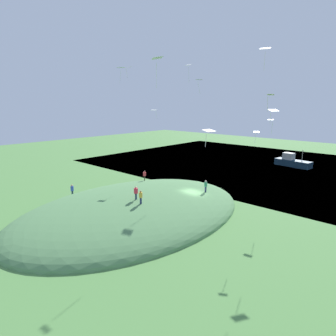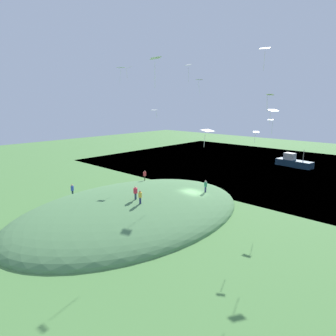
{
  "view_description": "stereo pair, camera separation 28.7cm",
  "coord_description": "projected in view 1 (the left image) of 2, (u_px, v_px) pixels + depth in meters",
  "views": [
    {
      "loc": [
        29.19,
        22.23,
        13.11
      ],
      "look_at": [
        -0.79,
        -5.24,
        4.06
      ],
      "focal_mm": 30.94,
      "sensor_mm": 36.0,
      "label": 1
    },
    {
      "loc": [
        28.99,
        22.44,
        13.11
      ],
      "look_at": [
        -0.79,
        -5.24,
        4.06
      ],
      "focal_mm": 30.94,
      "sensor_mm": 36.0,
      "label": 2
    }
  ],
  "objects": [
    {
      "name": "boat_on_lake",
      "position": [
        292.0,
        162.0,
        61.94
      ],
      "size": [
        3.48,
        7.74,
        3.8
      ],
      "rotation": [
        0.0,
        0.0,
        4.56
      ],
      "color": "#142B3C",
      "rests_on": "lake_water"
    },
    {
      "name": "kite_9",
      "position": [
        157.0,
        59.0,
        22.22
      ],
      "size": [
        1.34,
        1.41,
        2.31
      ],
      "color": "white"
    },
    {
      "name": "kite_4",
      "position": [
        189.0,
        67.0,
        35.93
      ],
      "size": [
        0.6,
        0.76,
        2.24
      ],
      "color": "silver"
    },
    {
      "name": "person_on_hilltop",
      "position": [
        141.0,
        196.0,
        32.55
      ],
      "size": [
        0.44,
        0.44,
        1.56
      ],
      "rotation": [
        0.0,
        0.0,
        4.63
      ],
      "color": "navy",
      "rests_on": "grass_hill"
    },
    {
      "name": "lake_water",
      "position": [
        282.0,
        169.0,
        60.45
      ],
      "size": [
        50.41,
        80.0,
        0.4
      ],
      "primitive_type": "cube",
      "color": "#374D73",
      "rests_on": "ground_plane"
    },
    {
      "name": "person_watching_kites",
      "position": [
        206.0,
        185.0,
        38.58
      ],
      "size": [
        0.39,
        0.39,
        1.62
      ],
      "rotation": [
        0.0,
        0.0,
        1.58
      ],
      "color": "#1F2847",
      "rests_on": "grass_hill"
    },
    {
      "name": "ground_plane",
      "position": [
        193.0,
        204.0,
        38.51
      ],
      "size": [
        160.0,
        160.0,
        0.0
      ],
      "primitive_type": "plane",
      "color": "#4F8340"
    },
    {
      "name": "kite_6",
      "position": [
        270.0,
        96.0,
        29.24
      ],
      "size": [
        0.54,
        0.73,
        1.83
      ],
      "color": "silver"
    },
    {
      "name": "kite_10",
      "position": [
        256.0,
        133.0,
        30.99
      ],
      "size": [
        0.67,
        0.73,
        1.31
      ],
      "color": "white"
    },
    {
      "name": "grass_hill",
      "position": [
        134.0,
        212.0,
        35.99
      ],
      "size": [
        31.56,
        21.59,
        4.23
      ],
      "primitive_type": "ellipsoid",
      "color": "#51814D",
      "rests_on": "ground_plane"
    },
    {
      "name": "person_near_shore",
      "position": [
        72.0,
        189.0,
        41.03
      ],
      "size": [
        0.56,
        0.56,
        1.77
      ],
      "rotation": [
        0.0,
        0.0,
        0.41
      ],
      "color": "#203045",
      "rests_on": "grass_hill"
    },
    {
      "name": "kite_5",
      "position": [
        154.0,
        110.0,
        44.33
      ],
      "size": [
        0.88,
        1.04,
        1.21
      ],
      "color": "white"
    },
    {
      "name": "kite_1",
      "position": [
        273.0,
        111.0,
        31.13
      ],
      "size": [
        1.19,
        1.07,
        1.61
      ],
      "color": "white"
    },
    {
      "name": "kite_3",
      "position": [
        129.0,
        68.0,
        38.63
      ],
      "size": [
        0.81,
        0.97,
        1.54
      ],
      "color": "white"
    },
    {
      "name": "person_walking_path",
      "position": [
        136.0,
        191.0,
        33.83
      ],
      "size": [
        0.62,
        0.62,
        1.6
      ],
      "rotation": [
        0.0,
        0.0,
        0.41
      ],
      "color": "#223149",
      "rests_on": "grass_hill"
    },
    {
      "name": "person_with_child",
      "position": [
        145.0,
        174.0,
        44.55
      ],
      "size": [
        0.62,
        0.62,
        1.58
      ],
      "rotation": [
        0.0,
        0.0,
        0.83
      ],
      "color": "#313824",
      "rests_on": "grass_hill"
    },
    {
      "name": "kite_2",
      "position": [
        271.0,
        121.0,
        37.16
      ],
      "size": [
        0.61,
        0.81,
        1.92
      ],
      "color": "white"
    },
    {
      "name": "kite_8",
      "position": [
        121.0,
        68.0,
        36.76
      ],
      "size": [
        1.16,
        1.27,
        1.98
      ],
      "color": "white"
    },
    {
      "name": "kite_0",
      "position": [
        265.0,
        50.0,
        30.46
      ],
      "size": [
        1.02,
        1.26,
        2.39
      ],
      "color": "white"
    },
    {
      "name": "kite_11",
      "position": [
        209.0,
        131.0,
        24.25
      ],
      "size": [
        1.14,
        0.84,
        1.46
      ],
      "color": "white"
    },
    {
      "name": "kite_7",
      "position": [
        199.0,
        81.0,
        42.72
      ],
      "size": [
        1.11,
        1.16,
        2.07
      ],
      "color": "white"
    }
  ]
}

